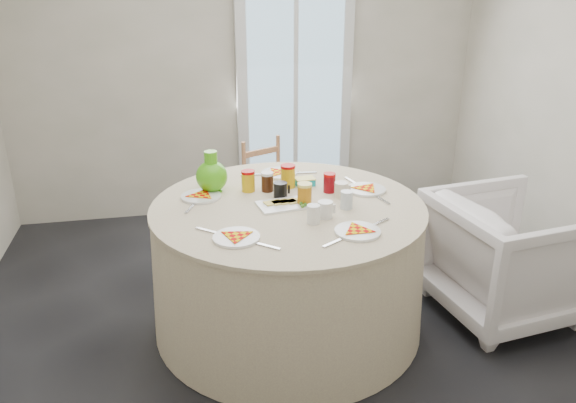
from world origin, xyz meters
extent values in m
plane|color=black|center=(0.00, 0.00, 0.00)|extent=(4.00, 4.00, 0.00)
cube|color=#BCB5A3|center=(0.00, 2.00, 1.30)|extent=(4.00, 0.02, 2.60)
cube|color=silver|center=(0.40, 1.95, 1.05)|extent=(1.00, 0.08, 2.10)
cylinder|color=beige|center=(-0.03, 0.12, 0.38)|extent=(1.62, 1.62, 0.82)
imported|color=white|center=(1.33, -0.03, 0.39)|extent=(0.88, 0.92, 0.85)
cube|color=#0EA7B3|center=(0.14, 0.41, 0.79)|extent=(0.13, 0.09, 0.05)
camera|label=1|loc=(-0.62, -2.78, 2.00)|focal=35.00mm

